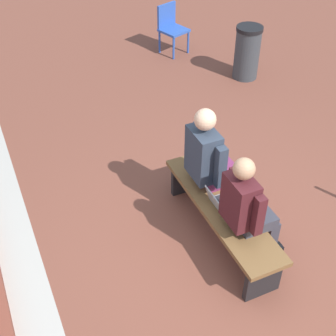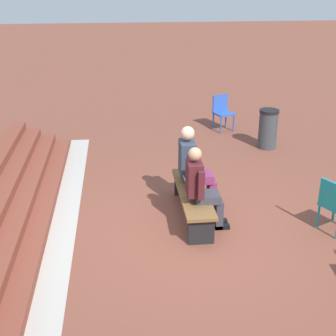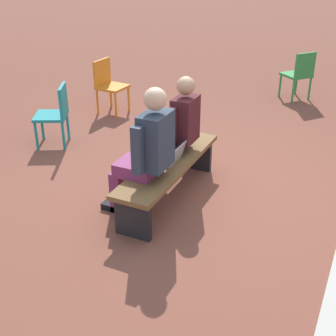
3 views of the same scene
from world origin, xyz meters
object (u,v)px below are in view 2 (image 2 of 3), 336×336
person_adult (194,165)px  laptop (192,189)px  person_student (201,186)px  litter_bin (268,129)px  plastic_chair_far_right (335,203)px  plastic_chair_mid_courtyard (222,110)px  bench (193,197)px

person_adult → laptop: person_adult is taller
person_student → litter_bin: person_student is taller
person_student → plastic_chair_far_right: bearing=-100.0°
plastic_chair_far_right → plastic_chair_mid_courtyard: 5.01m
person_adult → litter_bin: 3.27m
bench → plastic_chair_mid_courtyard: 4.52m
plastic_chair_far_right → plastic_chair_mid_courtyard: size_ratio=1.00×
bench → plastic_chair_far_right: (-0.67, -1.99, 0.13)m
plastic_chair_mid_courtyard → bench: bearing=162.0°
plastic_chair_far_right → bench: bearing=71.3°
laptop → plastic_chair_far_right: (-0.66, -2.01, -0.02)m
plastic_chair_mid_courtyard → litter_bin: bearing=-152.6°
bench → litter_bin: 3.61m
person_student → litter_bin: 3.86m
laptop → litter_bin: bearing=-35.9°
person_adult → person_student: bearing=179.6°
person_adult → plastic_chair_far_right: bearing=-118.7°
bench → person_student: person_student is taller
bench → laptop: 0.15m
person_student → plastic_chair_mid_courtyard: 4.82m
person_student → laptop: (0.32, 0.08, -0.20)m
laptop → litter_bin: litter_bin is taller
person_student → plastic_chair_mid_courtyard: (4.63, -1.33, -0.22)m
bench → plastic_chair_mid_courtyard: plastic_chair_mid_courtyard is taller
litter_bin → plastic_chair_mid_courtyard: bearing=27.4°
plastic_chair_far_right → litter_bin: size_ratio=0.98×
person_student → person_adult: 0.72m
laptop → litter_bin: 3.62m
plastic_chair_mid_courtyard → litter_bin: 1.55m
bench → person_student: (-0.34, -0.06, 0.34)m
person_student → plastic_chair_far_right: size_ratio=1.55×
litter_bin → person_student: bearing=147.9°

